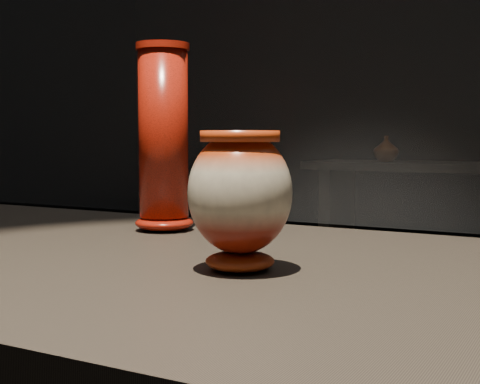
% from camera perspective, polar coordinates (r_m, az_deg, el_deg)
% --- Properties ---
extents(main_vase, '(0.13, 0.13, 0.18)m').
position_cam_1_polar(main_vase, '(0.85, -0.00, -0.22)').
color(main_vase, maroon).
rests_on(main_vase, display_plinth).
extents(tall_vase, '(0.12, 0.12, 0.34)m').
position_cam_1_polar(tall_vase, '(1.22, -6.54, 4.36)').
color(tall_vase, '#AB1A0B').
rests_on(tall_vase, display_plinth).
extents(back_shelf, '(2.00, 0.60, 0.90)m').
position_cam_1_polar(back_shelf, '(4.45, 18.61, -1.04)').
color(back_shelf, black).
rests_on(back_shelf, ground).
extents(back_vase_left, '(0.18, 0.18, 0.17)m').
position_cam_1_polar(back_vase_left, '(4.53, 12.35, 3.62)').
color(back_vase_left, brown).
rests_on(back_vase_left, back_shelf).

